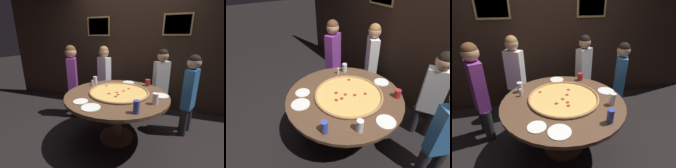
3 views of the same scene
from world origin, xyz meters
TOP-DOWN VIEW (x-y plane):
  - ground_plane at (0.00, 0.00)m, footprint 24.00×24.00m
  - back_wall at (0.00, 1.33)m, footprint 6.40×0.08m
  - dining_table at (0.00, 0.00)m, footprint 1.46×1.46m
  - giant_pizza at (0.02, 0.05)m, footprint 0.87×0.87m
  - drink_cup_centre_back at (0.54, -0.20)m, footprint 0.07×0.07m
  - drink_cup_far_right at (-0.49, 0.35)m, footprint 0.07×0.07m
  - drink_cup_beside_pizza at (0.36, -0.50)m, footprint 0.07×0.07m
  - drink_cup_by_shaker at (0.39, 0.53)m, footprint 0.08×0.08m
  - white_plate_right_side at (-0.35, -0.42)m, footprint 0.19×0.19m
  - white_plate_beside_cup at (-0.15, -0.53)m, footprint 0.22×0.22m
  - white_plate_near_front at (0.04, 0.60)m, footprint 0.20×0.20m
  - white_plate_far_back at (0.61, 0.10)m, footprint 0.21×0.21m
  - condiment_shaker at (-0.49, 0.23)m, footprint 0.04×0.04m
  - diner_centre_back at (-0.57, 0.99)m, footprint 0.35×0.28m
  - diner_side_right at (0.59, 0.97)m, footprint 0.34×0.27m
  - diner_side_left at (1.03, 0.49)m, footprint 0.24×0.34m
  - diner_far_right at (-1.03, 0.49)m, footprint 0.26×0.37m

SIDE VIEW (x-z plane):
  - ground_plane at x=0.00m, z-range 0.00..0.00m
  - dining_table at x=0.00m, z-range 0.23..0.97m
  - diner_side_left at x=1.03m, z-range 0.09..1.37m
  - white_plate_right_side at x=-0.35m, z-range 0.74..0.75m
  - white_plate_beside_cup at x=-0.15m, z-range 0.74..0.75m
  - white_plate_near_front at x=0.04m, z-range 0.74..0.75m
  - white_plate_far_back at x=0.61m, z-range 0.74..0.75m
  - diner_side_right at x=0.59m, z-range 0.09..1.41m
  - giant_pizza at x=0.02m, z-range 0.74..0.77m
  - diner_centre_back at x=-0.57m, z-range 0.09..1.45m
  - diner_far_right at x=-1.03m, z-range 0.09..1.48m
  - condiment_shaker at x=-0.49m, z-range 0.74..0.84m
  - drink_cup_by_shaker at x=0.39m, z-range 0.74..0.85m
  - drink_cup_far_right at x=-0.49m, z-range 0.74..0.87m
  - drink_cup_centre_back at x=0.54m, z-range 0.74..0.88m
  - drink_cup_beside_pizza at x=0.36m, z-range 0.74..0.88m
  - back_wall at x=0.00m, z-range 0.00..2.60m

